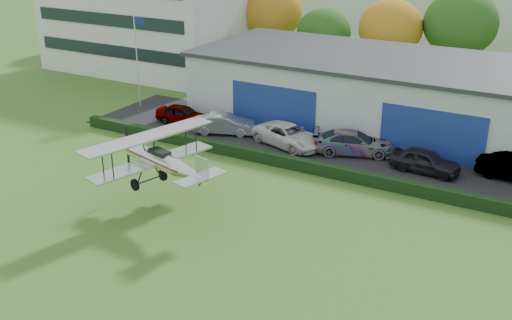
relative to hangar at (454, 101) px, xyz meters
The scene contains 13 objects.
ground 28.55m from the hangar, 100.13° to the right, with size 300.00×300.00×0.00m, color #436B22.
apron 7.72m from the hangar, 105.99° to the right, with size 48.00×9.00×0.05m, color black.
hedge 12.16m from the hangar, 99.64° to the right, with size 46.00×0.60×0.80m, color black.
hangar is the anchor object (origin of this frame).
office_block 33.84m from the hangar, 167.99° to the left, with size 20.60×15.60×10.40m.
flagpole 25.68m from the hangar, 166.49° to the right, with size 1.05×0.10×8.00m.
tree_belt 13.63m from the hangar, 108.16° to the left, with size 75.70×13.22×10.12m.
car_0 20.76m from the hangar, 157.59° to the right, with size 1.74×4.32×1.47m, color gray.
car_1 17.15m from the hangar, 150.88° to the right, with size 1.62×4.65×1.53m, color silver.
car_2 12.72m from the hangar, 139.16° to the right, with size 2.56×5.55×1.54m, color silver.
car_3 9.07m from the hangar, 123.88° to the right, with size 2.26×5.55×1.61m, color gray.
car_4 8.35m from the hangar, 88.07° to the right, with size 1.80×4.47×1.52m, color black.
biplane 23.54m from the hangar, 118.12° to the right, with size 7.32×8.29×3.10m.
Camera 1 is at (13.68, -17.08, 15.75)m, focal length 42.84 mm.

